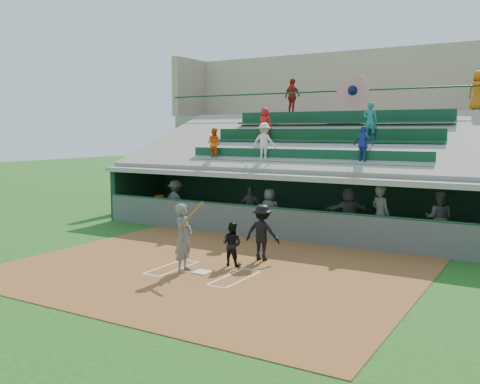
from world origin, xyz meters
The scene contains 21 objects.
ground centered at (0.00, 0.00, 0.00)m, with size 100.00×100.00×0.00m, color #194B15.
dirt_slab centered at (0.00, 0.50, 0.01)m, with size 11.00×9.00×0.02m, color brown.
home_plate centered at (0.00, 0.00, 0.04)m, with size 0.43×0.43×0.03m, color silver.
batters_box_chalk centered at (0.00, 0.00, 0.02)m, with size 2.65×1.85×0.01m.
dugout_floor centered at (0.00, 6.75, 0.02)m, with size 16.00×3.50×0.04m, color gray.
concourse_slab centered at (0.00, 13.50, 2.30)m, with size 20.00×3.00×4.60m, color gray.
grandstand centered at (-0.01, 10.51, 2.26)m, with size 20.40×10.40×7.80m.
batter_at_plate centered at (-0.50, -0.13, 0.95)m, with size 0.92×0.80×1.95m.
catcher centered at (0.28, 1.08, 0.64)m, with size 0.60×0.47×1.23m, color black.
home_umpire centered at (0.72, 2.06, 0.84)m, with size 1.06×0.61×1.65m, color black.
dugout_bench centered at (0.03, 8.06, 0.27)m, with size 15.57×0.47×0.47m, color olive.
white_table centered at (-6.28, 5.91, 0.38)m, with size 0.77×0.58×0.67m, color white.
water_cooler centered at (-6.24, 5.93, 0.91)m, with size 0.39×0.39×0.39m, color #DE520D.
dugout_player_a centered at (-5.51, 6.08, 0.90)m, with size 1.11×0.64×1.72m, color #5C5E59.
dugout_player_b centered at (-2.15, 6.47, 0.84)m, with size 0.94×0.39×1.61m, color #565853.
dugout_player_c centered at (-1.04, 5.94, 0.86)m, with size 0.80×0.52×1.64m, color #5D5F5A.
dugout_player_d centered at (1.75, 6.71, 0.94)m, with size 1.66×0.53×1.79m, color #5B5D58.
dugout_player_e centered at (3.10, 5.92, 1.03)m, with size 0.72×0.47×1.98m, color #5A5D58.
dugout_player_f centered at (4.81, 6.70, 0.95)m, with size 0.88×0.69×1.81m, color #61635E.
concourse_staff_a centered at (-3.33, 12.73, 5.48)m, with size 1.03×0.43×1.76m, color #A71F13.
concourse_staff_b centered at (5.12, 12.48, 5.42)m, with size 0.81×0.52×1.65m, color #CB5E0B.
Camera 1 is at (7.97, -11.53, 3.81)m, focal length 40.00 mm.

